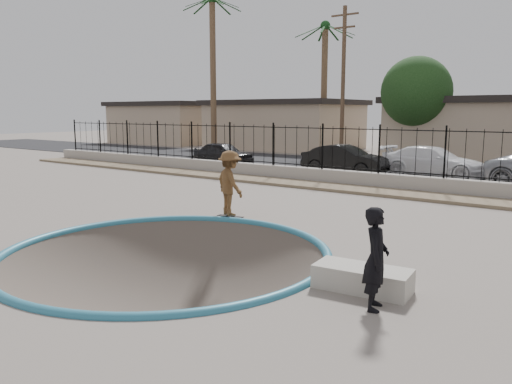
{
  "coord_description": "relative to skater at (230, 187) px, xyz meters",
  "views": [
    {
      "loc": [
        7.65,
        -8.16,
        2.99
      ],
      "look_at": [
        0.16,
        2.0,
        0.95
      ],
      "focal_mm": 35.0,
      "sensor_mm": 36.0,
      "label": 1
    }
  ],
  "objects": [
    {
      "name": "ground",
      "position": [
        1.13,
        9.48,
        -2.01
      ],
      "size": [
        120.0,
        120.0,
        2.2
      ],
      "primitive_type": "cube",
      "color": "slate",
      "rests_on": "ground"
    },
    {
      "name": "bowl_pit",
      "position": [
        1.13,
        -3.52,
        -0.91
      ],
      "size": [
        6.84,
        6.84,
        1.8
      ],
      "primitive_type": null,
      "color": "#51453E",
      "rests_on": "ground"
    },
    {
      "name": "coping_ring",
      "position": [
        1.13,
        -3.52,
        -0.91
      ],
      "size": [
        7.04,
        7.04,
        0.2
      ],
      "primitive_type": "torus",
      "color": "teal",
      "rests_on": "ground"
    },
    {
      "name": "rock_strip",
      "position": [
        1.13,
        6.68,
        -0.85
      ],
      "size": [
        42.0,
        1.6,
        0.11
      ],
      "primitive_type": "cube",
      "color": "#8C775C",
      "rests_on": "ground"
    },
    {
      "name": "retaining_wall",
      "position": [
        1.13,
        7.78,
        -0.61
      ],
      "size": [
        42.0,
        0.45,
        0.6
      ],
      "primitive_type": "cube",
      "color": "#9C9489",
      "rests_on": "ground"
    },
    {
      "name": "fence",
      "position": [
        1.13,
        7.78,
        0.59
      ],
      "size": [
        40.0,
        0.04,
        1.8
      ],
      "color": "black",
      "rests_on": "retaining_wall"
    },
    {
      "name": "street",
      "position": [
        1.13,
        14.48,
        -0.89
      ],
      "size": [
        90.0,
        8.0,
        0.04
      ],
      "primitive_type": "cube",
      "color": "black",
      "rests_on": "ground"
    },
    {
      "name": "house_west_far",
      "position": [
        -26.87,
        23.98,
        1.07
      ],
      "size": [
        10.6,
        8.6,
        3.9
      ],
      "color": "tan",
      "rests_on": "ground"
    },
    {
      "name": "house_west",
      "position": [
        -13.87,
        23.98,
        1.07
      ],
      "size": [
        11.6,
        8.6,
        3.9
      ],
      "color": "tan",
      "rests_on": "ground"
    },
    {
      "name": "house_center",
      "position": [
        1.13,
        23.98,
        1.07
      ],
      "size": [
        10.6,
        8.6,
        3.9
      ],
      "color": "tan",
      "rests_on": "ground"
    },
    {
      "name": "palm_left",
      "position": [
        -15.87,
        17.48,
        7.05
      ],
      "size": [
        2.3,
        2.3,
        11.3
      ],
      "color": "brown",
      "rests_on": "ground"
    },
    {
      "name": "palm_mid",
      "position": [
        -8.87,
        21.48,
        5.78
      ],
      "size": [
        2.3,
        2.3,
        9.3
      ],
      "color": "brown",
      "rests_on": "ground"
    },
    {
      "name": "utility_pole_left",
      "position": [
        -4.87,
        16.48,
        3.79
      ],
      "size": [
        1.7,
        0.24,
        9.0
      ],
      "color": "#473323",
      "rests_on": "ground"
    },
    {
      "name": "street_tree_left",
      "position": [
        -1.87,
        20.48,
        3.28
      ],
      "size": [
        4.32,
        4.32,
        6.36
      ],
      "color": "#473323",
      "rests_on": "ground"
    },
    {
      "name": "skater",
      "position": [
        0.0,
        0.0,
        0.0
      ],
      "size": [
        1.35,
        1.09,
        1.82
      ],
      "primitive_type": "imported",
      "rotation": [
        0.0,
        0.0,
        2.73
      ],
      "color": "brown",
      "rests_on": "ground"
    },
    {
      "name": "skateboard",
      "position": [
        0.0,
        0.0,
        -0.85
      ],
      "size": [
        0.8,
        0.29,
        0.07
      ],
      "rotation": [
        0.0,
        0.0,
        0.12
      ],
      "color": "black",
      "rests_on": "ground"
    },
    {
      "name": "videographer",
      "position": [
        5.93,
        -3.76,
        -0.12
      ],
      "size": [
        0.54,
        0.67,
        1.58
      ],
      "primitive_type": "imported",
      "rotation": [
        0.0,
        0.0,
        1.88
      ],
      "color": "black",
      "rests_on": "ground"
    },
    {
      "name": "concrete_ledge",
      "position": [
        5.43,
        -3.11,
        -0.71
      ],
      "size": [
        1.66,
        0.86,
        0.4
      ],
      "primitive_type": "cube",
      "rotation": [
        0.0,
        0.0,
        0.1
      ],
      "color": "#B3AD9F",
      "rests_on": "ground"
    },
    {
      "name": "car_a",
      "position": [
        -9.43,
        10.88,
        -0.24
      ],
      "size": [
        3.74,
        1.61,
        1.26
      ],
      "primitive_type": "imported",
      "rotation": [
        0.0,
        0.0,
        1.54
      ],
      "color": "black",
      "rests_on": "street"
    },
    {
      "name": "car_b",
      "position": [
        -1.95,
        11.07,
        -0.19
      ],
      "size": [
        4.13,
        1.46,
        1.36
      ],
      "primitive_type": "imported",
      "rotation": [
        0.0,
        0.0,
        1.57
      ],
      "color": "black",
      "rests_on": "street"
    },
    {
      "name": "car_c",
      "position": [
        1.8,
        12.48,
        -0.19
      ],
      "size": [
        4.76,
        2.02,
        1.37
      ],
      "primitive_type": "imported",
      "rotation": [
        0.0,
        0.0,
        1.55
      ],
      "color": "white",
      "rests_on": "street"
    }
  ]
}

